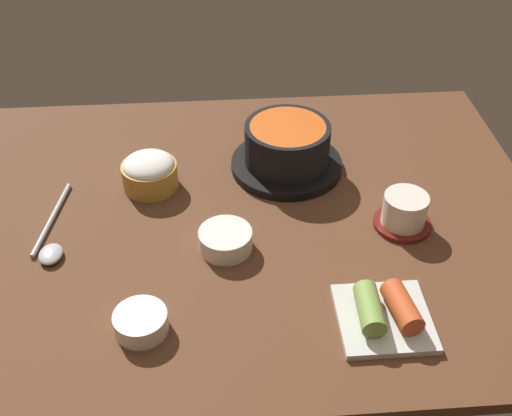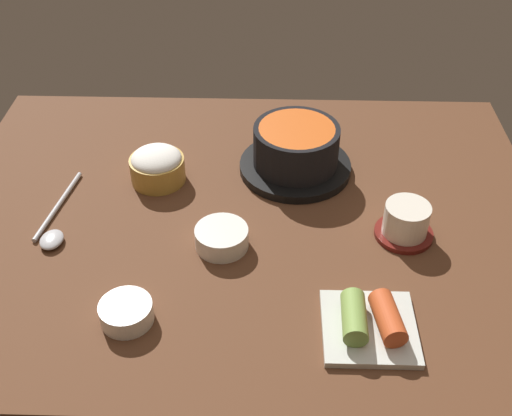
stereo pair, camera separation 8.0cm
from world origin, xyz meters
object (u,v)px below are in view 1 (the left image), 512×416
at_px(banchan_cup_center, 225,239).
at_px(spoon, 51,241).
at_px(stone_pot, 287,149).
at_px(tea_cup_with_saucer, 404,212).
at_px(rice_bowl, 149,172).
at_px(side_bowl_near, 141,322).
at_px(kimchi_plate, 385,313).

relative_size(banchan_cup_center, spoon, 0.41).
height_order(stone_pot, spoon, stone_pot).
height_order(tea_cup_with_saucer, banchan_cup_center, tea_cup_with_saucer).
bearing_deg(rice_bowl, spoon, -136.76).
bearing_deg(spoon, side_bowl_near, -50.27).
relative_size(stone_pot, tea_cup_with_saucer, 2.16).
relative_size(kimchi_plate, spoon, 0.63).
bearing_deg(tea_cup_with_saucer, spoon, -179.70).
xyz_separation_m(kimchi_plate, side_bowl_near, (-0.33, 0.01, -0.00)).
distance_m(kimchi_plate, spoon, 0.52).
distance_m(rice_bowl, banchan_cup_center, 0.21).
bearing_deg(rice_bowl, kimchi_plate, -44.68).
bearing_deg(kimchi_plate, banchan_cup_center, 142.27).
height_order(stone_pot, tea_cup_with_saucer, stone_pot).
height_order(stone_pot, rice_bowl, stone_pot).
bearing_deg(spoon, banchan_cup_center, -6.17).
bearing_deg(rice_bowl, banchan_cup_center, -53.57).
bearing_deg(kimchi_plate, rice_bowl, 135.32).
distance_m(rice_bowl, spoon, 0.20).
bearing_deg(stone_pot, kimchi_plate, -75.83).
relative_size(stone_pot, banchan_cup_center, 2.41).
relative_size(stone_pot, rice_bowl, 2.09).
relative_size(banchan_cup_center, kimchi_plate, 0.65).
height_order(tea_cup_with_saucer, side_bowl_near, tea_cup_with_saucer).
height_order(side_bowl_near, spoon, side_bowl_near).
bearing_deg(tea_cup_with_saucer, kimchi_plate, -111.28).
distance_m(tea_cup_with_saucer, side_bowl_near, 0.44).
xyz_separation_m(rice_bowl, side_bowl_near, (0.00, -0.32, -0.02)).
relative_size(rice_bowl, banchan_cup_center, 1.15).
bearing_deg(stone_pot, rice_bowl, -171.42).
distance_m(rice_bowl, side_bowl_near, 0.32).
bearing_deg(tea_cup_with_saucer, rice_bowl, 161.71).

